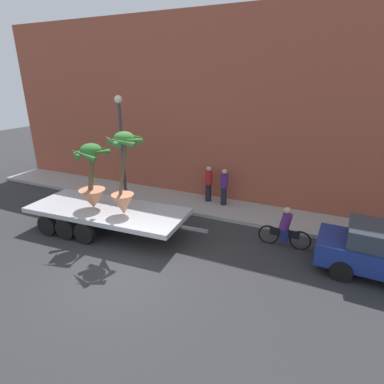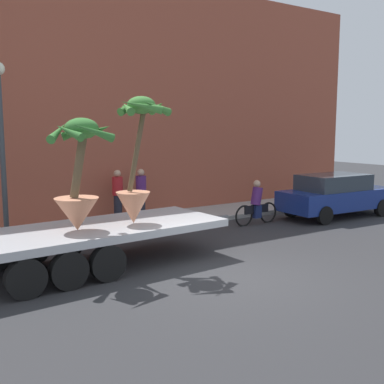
{
  "view_description": "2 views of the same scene",
  "coord_description": "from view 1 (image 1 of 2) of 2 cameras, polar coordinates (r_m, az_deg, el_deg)",
  "views": [
    {
      "loc": [
        5.24,
        -6.25,
        5.65
      ],
      "look_at": [
        0.87,
        3.34,
        1.76
      ],
      "focal_mm": 28.8,
      "sensor_mm": 36.0,
      "label": 1
    },
    {
      "loc": [
        -6.22,
        -7.89,
        3.29
      ],
      "look_at": [
        0.6,
        2.48,
        1.55
      ],
      "focal_mm": 43.58,
      "sensor_mm": 36.0,
      "label": 2
    }
  ],
  "objects": [
    {
      "name": "sidewalk",
      "position": [
        14.53,
        1.39,
        -2.34
      ],
      "size": [
        24.0,
        2.2,
        0.15
      ],
      "primitive_type": "cube",
      "color": "#A39E99",
      "rests_on": "ground"
    },
    {
      "name": "pedestrian_near_gate",
      "position": [
        14.49,
        3.08,
        1.66
      ],
      "size": [
        0.36,
        0.36,
        1.71
      ],
      "color": "black",
      "rests_on": "sidewalk"
    },
    {
      "name": "potted_palm_middle",
      "position": [
        11.05,
        -12.57,
        2.72
      ],
      "size": [
        1.32,
        1.39,
        3.03
      ],
      "color": "tan",
      "rests_on": "flatbed_trailer"
    },
    {
      "name": "potted_palm_rear",
      "position": [
        12.06,
        -18.01,
        2.02
      ],
      "size": [
        1.43,
        1.46,
        2.51
      ],
      "color": "tan",
      "rests_on": "flatbed_trailer"
    },
    {
      "name": "street_lamp",
      "position": [
        14.75,
        -12.99,
        10.28
      ],
      "size": [
        0.36,
        0.36,
        4.83
      ],
      "color": "#383D42",
      "rests_on": "sidewalk"
    },
    {
      "name": "cyclist",
      "position": [
        11.4,
        16.82,
        -6.62
      ],
      "size": [
        1.84,
        0.34,
        1.54
      ],
      "color": "black",
      "rests_on": "ground"
    },
    {
      "name": "flatbed_trailer",
      "position": [
        12.51,
        -16.29,
        -3.59
      ],
      "size": [
        7.24,
        2.74,
        0.98
      ],
      "color": "#B7BABF",
      "rests_on": "ground"
    },
    {
      "name": "pedestrian_far_left",
      "position": [
        14.1,
        5.96,
        1.05
      ],
      "size": [
        0.36,
        0.36,
        1.71
      ],
      "color": "black",
      "rests_on": "sidewalk"
    },
    {
      "name": "building_facade",
      "position": [
        15.06,
        4.16,
        14.81
      ],
      "size": [
        24.0,
        1.2,
        8.48
      ],
      "primitive_type": "cube",
      "color": "#9E4C38",
      "rests_on": "ground"
    },
    {
      "name": "ground_plane",
      "position": [
        9.92,
        -13.14,
        -15.08
      ],
      "size": [
        60.0,
        60.0,
        0.0
      ],
      "primitive_type": "plane",
      "color": "#2D2D30"
    }
  ]
}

